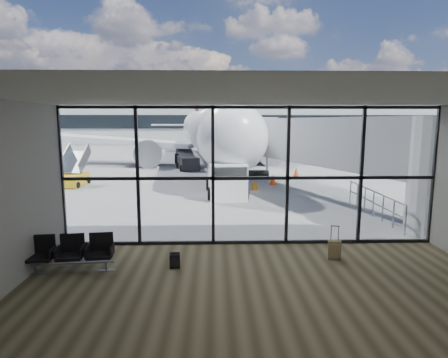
{
  "coord_description": "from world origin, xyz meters",
  "views": [
    {
      "loc": [
        -1.17,
        -11.86,
        3.99
      ],
      "look_at": [
        -0.76,
        3.0,
        1.71
      ],
      "focal_mm": 30.0,
      "sensor_mm": 36.0,
      "label": 1
    }
  ],
  "objects_px": {
    "backpack": "(175,261)",
    "service_van": "(226,178)",
    "seating_row": "(71,251)",
    "suitcase": "(334,250)",
    "airliner": "(207,131)",
    "belt_loader": "(188,162)",
    "mobile_stairs": "(72,178)"
  },
  "relations": [
    {
      "from": "belt_loader",
      "to": "suitcase",
      "type": "bearing_deg",
      "value": -88.14
    },
    {
      "from": "mobile_stairs",
      "to": "backpack",
      "type": "bearing_deg",
      "value": -58.15
    },
    {
      "from": "backpack",
      "to": "belt_loader",
      "type": "relative_size",
      "value": 0.1
    },
    {
      "from": "seating_row",
      "to": "service_van",
      "type": "relative_size",
      "value": 0.51
    },
    {
      "from": "suitcase",
      "to": "airliner",
      "type": "distance_m",
      "value": 27.48
    },
    {
      "from": "backpack",
      "to": "mobile_stairs",
      "type": "height_order",
      "value": "mobile_stairs"
    },
    {
      "from": "service_van",
      "to": "mobile_stairs",
      "type": "xyz_separation_m",
      "value": [
        -9.62,
        3.34,
        -0.47
      ]
    },
    {
      "from": "airliner",
      "to": "backpack",
      "type": "bearing_deg",
      "value": -96.54
    },
    {
      "from": "suitcase",
      "to": "service_van",
      "type": "height_order",
      "value": "service_van"
    },
    {
      "from": "seating_row",
      "to": "mobile_stairs",
      "type": "height_order",
      "value": "mobile_stairs"
    },
    {
      "from": "backpack",
      "to": "suitcase",
      "type": "relative_size",
      "value": 0.43
    },
    {
      "from": "backpack",
      "to": "airliner",
      "type": "xyz_separation_m",
      "value": [
        0.37,
        27.52,
        2.88
      ]
    },
    {
      "from": "seating_row",
      "to": "suitcase",
      "type": "bearing_deg",
      "value": -1.41
    },
    {
      "from": "seating_row",
      "to": "airliner",
      "type": "relative_size",
      "value": 0.06
    },
    {
      "from": "airliner",
      "to": "belt_loader",
      "type": "relative_size",
      "value": 9.18
    },
    {
      "from": "service_van",
      "to": "mobile_stairs",
      "type": "bearing_deg",
      "value": 158.24
    },
    {
      "from": "seating_row",
      "to": "suitcase",
      "type": "height_order",
      "value": "suitcase"
    },
    {
      "from": "suitcase",
      "to": "service_van",
      "type": "relative_size",
      "value": 0.23
    },
    {
      "from": "backpack",
      "to": "mobile_stairs",
      "type": "relative_size",
      "value": 0.14
    },
    {
      "from": "seating_row",
      "to": "backpack",
      "type": "bearing_deg",
      "value": -4.07
    },
    {
      "from": "backpack",
      "to": "airliner",
      "type": "bearing_deg",
      "value": 84.23
    },
    {
      "from": "mobile_stairs",
      "to": "suitcase",
      "type": "bearing_deg",
      "value": -44.68
    },
    {
      "from": "suitcase",
      "to": "belt_loader",
      "type": "distance_m",
      "value": 21.97
    },
    {
      "from": "seating_row",
      "to": "service_van",
      "type": "height_order",
      "value": "service_van"
    },
    {
      "from": "backpack",
      "to": "airliner",
      "type": "height_order",
      "value": "airliner"
    },
    {
      "from": "backpack",
      "to": "suitcase",
      "type": "distance_m",
      "value": 4.61
    },
    {
      "from": "suitcase",
      "to": "mobile_stairs",
      "type": "distance_m",
      "value": 18.17
    },
    {
      "from": "backpack",
      "to": "mobile_stairs",
      "type": "xyz_separation_m",
      "value": [
        -7.86,
        13.74,
        0.29
      ]
    },
    {
      "from": "suitcase",
      "to": "airliner",
      "type": "relative_size",
      "value": 0.03
    },
    {
      "from": "seating_row",
      "to": "belt_loader",
      "type": "relative_size",
      "value": 0.52
    },
    {
      "from": "backpack",
      "to": "service_van",
      "type": "height_order",
      "value": "service_van"
    },
    {
      "from": "airliner",
      "to": "mobile_stairs",
      "type": "relative_size",
      "value": 13.15
    }
  ]
}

